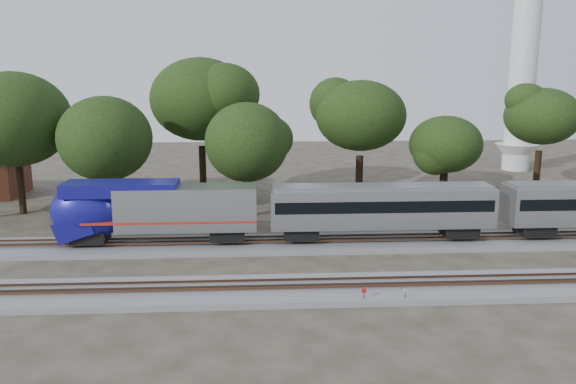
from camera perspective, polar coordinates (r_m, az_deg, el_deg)
name	(u,v)px	position (r m, az deg, el deg)	size (l,w,h in m)	color
ground	(281,272)	(40.07, -0.70, -8.12)	(160.00, 160.00, 0.00)	#383328
track_far	(278,244)	(45.69, -1.04, -5.32)	(160.00, 5.00, 0.73)	slate
track_near	(284,290)	(36.26, -0.41, -9.96)	(160.00, 5.00, 0.73)	slate
switch_stand_red	(364,294)	(34.75, 7.72, -10.24)	(0.33, 0.11, 1.04)	#512D19
switch_stand_white	(405,295)	(35.26, 11.81, -10.16)	(0.29, 0.14, 0.96)	#512D19
switch_lever	(394,297)	(35.94, 10.77, -10.48)	(0.50, 0.30, 0.30)	#512D19
tree_1	(14,119)	(61.13, -26.04, 6.65)	(9.60, 9.60, 13.54)	black
tree_2	(105,139)	(55.90, -18.07, 5.15)	(7.90, 7.90, 11.14)	black
tree_3	(201,99)	(62.56, -8.87, 9.28)	(11.26, 11.26, 15.87)	black
tree_4	(247,142)	(54.33, -4.20, 5.05)	(7.44, 7.44, 10.50)	black
tree_5	(361,116)	(61.02, 7.41, 7.68)	(9.55, 9.55, 13.47)	black
tree_6	(446,144)	(60.48, 15.72, 4.67)	(6.75, 6.75, 9.52)	black
tree_7	(542,116)	(73.44, 24.40, 7.00)	(9.02, 9.02, 12.72)	black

